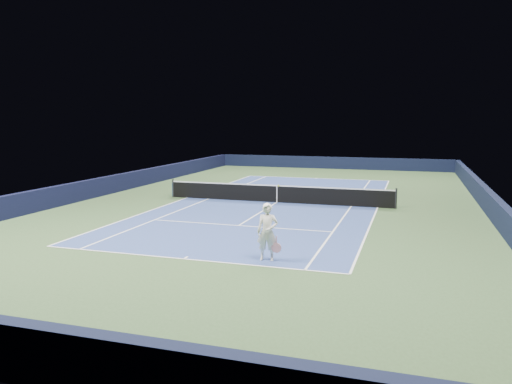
% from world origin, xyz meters
% --- Properties ---
extents(ground, '(40.00, 40.00, 0.00)m').
position_xyz_m(ground, '(0.00, 0.00, 0.00)').
color(ground, '#314B28').
rests_on(ground, ground).
extents(wall_far, '(22.00, 0.35, 1.10)m').
position_xyz_m(wall_far, '(0.00, 19.82, 0.55)').
color(wall_far, black).
rests_on(wall_far, ground).
extents(wall_right, '(0.35, 40.00, 1.10)m').
position_xyz_m(wall_right, '(10.82, 0.00, 0.55)').
color(wall_right, '#101732').
rests_on(wall_right, ground).
extents(wall_left, '(0.35, 40.00, 1.10)m').
position_xyz_m(wall_left, '(-10.82, 0.00, 0.55)').
color(wall_left, black).
rests_on(wall_left, ground).
extents(court_surface, '(10.97, 23.77, 0.01)m').
position_xyz_m(court_surface, '(0.00, 0.00, 0.00)').
color(court_surface, navy).
rests_on(court_surface, ground).
extents(baseline_far, '(10.97, 0.08, 0.00)m').
position_xyz_m(baseline_far, '(0.00, 11.88, 0.01)').
color(baseline_far, white).
rests_on(baseline_far, ground).
extents(baseline_near, '(10.97, 0.08, 0.00)m').
position_xyz_m(baseline_near, '(0.00, -11.88, 0.01)').
color(baseline_near, white).
rests_on(baseline_near, ground).
extents(sideline_doubles_right, '(0.08, 23.77, 0.00)m').
position_xyz_m(sideline_doubles_right, '(5.49, 0.00, 0.01)').
color(sideline_doubles_right, white).
rests_on(sideline_doubles_right, ground).
extents(sideline_doubles_left, '(0.08, 23.77, 0.00)m').
position_xyz_m(sideline_doubles_left, '(-5.49, 0.00, 0.01)').
color(sideline_doubles_left, white).
rests_on(sideline_doubles_left, ground).
extents(sideline_singles_right, '(0.08, 23.77, 0.00)m').
position_xyz_m(sideline_singles_right, '(4.12, 0.00, 0.01)').
color(sideline_singles_right, white).
rests_on(sideline_singles_right, ground).
extents(sideline_singles_left, '(0.08, 23.77, 0.00)m').
position_xyz_m(sideline_singles_left, '(-4.12, 0.00, 0.01)').
color(sideline_singles_left, white).
rests_on(sideline_singles_left, ground).
extents(service_line_far, '(8.23, 0.08, 0.00)m').
position_xyz_m(service_line_far, '(0.00, 6.40, 0.01)').
color(service_line_far, white).
rests_on(service_line_far, ground).
extents(service_line_near, '(8.23, 0.08, 0.00)m').
position_xyz_m(service_line_near, '(0.00, -6.40, 0.01)').
color(service_line_near, white).
rests_on(service_line_near, ground).
extents(center_service_line, '(0.08, 12.80, 0.00)m').
position_xyz_m(center_service_line, '(0.00, 0.00, 0.01)').
color(center_service_line, white).
rests_on(center_service_line, ground).
extents(center_mark_far, '(0.08, 0.30, 0.00)m').
position_xyz_m(center_mark_far, '(0.00, 11.73, 0.01)').
color(center_mark_far, white).
rests_on(center_mark_far, ground).
extents(center_mark_near, '(0.08, 0.30, 0.00)m').
position_xyz_m(center_mark_near, '(0.00, -11.73, 0.01)').
color(center_mark_near, white).
rests_on(center_mark_near, ground).
extents(tennis_net, '(12.90, 0.10, 1.07)m').
position_xyz_m(tennis_net, '(0.00, 0.00, 0.50)').
color(tennis_net, black).
rests_on(tennis_net, ground).
extents(sponsor_cube, '(0.57, 0.45, 0.80)m').
position_xyz_m(sponsor_cube, '(-6.40, 0.56, 0.40)').
color(sponsor_cube, blue).
rests_on(sponsor_cube, ground).
extents(tennis_player, '(0.86, 1.31, 2.39)m').
position_xyz_m(tennis_player, '(2.70, -11.17, 0.95)').
color(tennis_player, white).
rests_on(tennis_player, ground).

